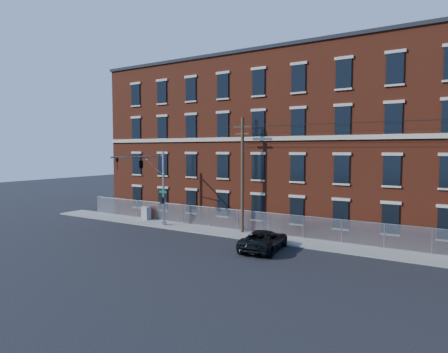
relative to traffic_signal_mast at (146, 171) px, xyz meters
name	(u,v)px	position (x,y,z in m)	size (l,w,h in m)	color
ground	(185,244)	(6.00, -2.18, -5.39)	(140.00, 140.00, 0.00)	black
sidewalk	(358,250)	(18.00, 2.82, -5.33)	(65.00, 3.00, 0.12)	gray
mill_building	(383,141)	(18.00, 11.75, 2.76)	(55.30, 14.32, 16.30)	maroon
chain_link_fence	(362,233)	(18.00, 4.12, -4.33)	(59.06, 0.06, 1.85)	#A5A8AD
traffic_signal_mast	(146,171)	(0.00, 0.00, 0.00)	(0.90, 6.75, 7.00)	#9EA0A5
utility_pole_near	(242,173)	(8.00, 3.42, -0.05)	(1.80, 0.28, 10.00)	#4C3926
pickup_truck	(264,240)	(12.04, -0.62, -4.65)	(2.46, 5.34, 1.48)	black
utility_cabinet	(146,213)	(-3.47, 3.58, -4.60)	(1.06, 0.53, 1.33)	gray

